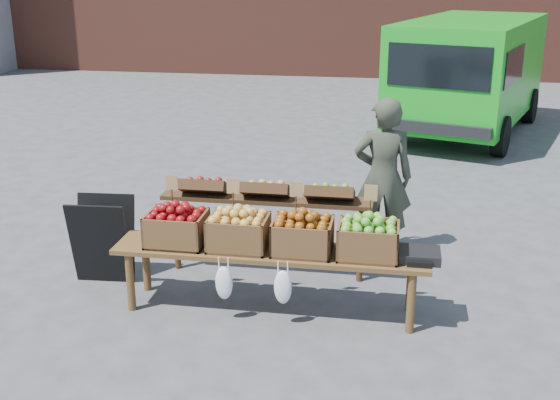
% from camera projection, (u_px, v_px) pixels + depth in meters
% --- Properties ---
extents(ground, '(80.00, 80.00, 0.00)m').
position_uv_depth(ground, '(306.00, 304.00, 6.26)').
color(ground, '#4B4B4E').
extents(delivery_van, '(3.30, 4.82, 1.98)m').
position_uv_depth(delivery_van, '(469.00, 77.00, 12.25)').
color(delivery_van, '#11A11C').
rests_on(delivery_van, ground).
extents(vendor, '(0.63, 0.45, 1.65)m').
position_uv_depth(vendor, '(383.00, 177.00, 7.11)').
color(vendor, '#343B2C').
rests_on(vendor, ground).
extents(chalkboard_sign, '(0.57, 0.34, 0.84)m').
position_uv_depth(chalkboard_sign, '(103.00, 240.00, 6.59)').
color(chalkboard_sign, black).
rests_on(chalkboard_sign, ground).
extents(back_table, '(2.10, 0.44, 1.04)m').
position_uv_depth(back_table, '(267.00, 224.00, 6.69)').
color(back_table, '#3F2715').
rests_on(back_table, ground).
extents(display_bench, '(2.70, 0.56, 0.57)m').
position_uv_depth(display_bench, '(270.00, 280.00, 6.07)').
color(display_bench, brown).
rests_on(display_bench, ground).
extents(crate_golden_apples, '(0.50, 0.40, 0.28)m').
position_uv_depth(crate_golden_apples, '(177.00, 229.00, 6.06)').
color(crate_golden_apples, maroon).
rests_on(crate_golden_apples, display_bench).
extents(crate_russet_pears, '(0.50, 0.40, 0.28)m').
position_uv_depth(crate_russet_pears, '(239.00, 232.00, 5.98)').
color(crate_russet_pears, gold).
rests_on(crate_russet_pears, display_bench).
extents(crate_red_apples, '(0.50, 0.40, 0.28)m').
position_uv_depth(crate_red_apples, '(302.00, 236.00, 5.89)').
color(crate_red_apples, '#893E12').
rests_on(crate_red_apples, display_bench).
extents(crate_green_apples, '(0.50, 0.40, 0.28)m').
position_uv_depth(crate_green_apples, '(368.00, 240.00, 5.81)').
color(crate_green_apples, '#53991F').
rests_on(crate_green_apples, display_bench).
extents(weighing_scale, '(0.34, 0.30, 0.08)m').
position_uv_depth(weighing_scale, '(419.00, 255.00, 5.77)').
color(weighing_scale, black).
rests_on(weighing_scale, display_bench).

